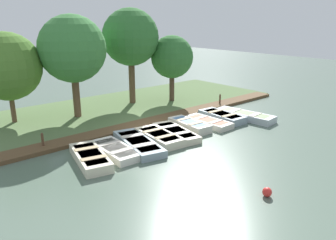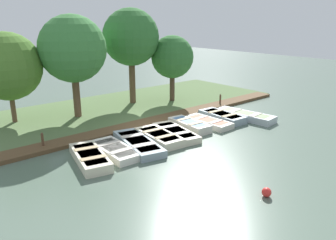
{
  "view_description": "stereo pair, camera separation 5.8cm",
  "coord_description": "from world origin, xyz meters",
  "px_view_note": "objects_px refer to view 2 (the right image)",
  "views": [
    {
      "loc": [
        12.91,
        -10.31,
        5.7
      ],
      "look_at": [
        0.48,
        0.37,
        0.65
      ],
      "focal_mm": 35.0,
      "sensor_mm": 36.0,
      "label": 1
    },
    {
      "loc": [
        12.95,
        -10.26,
        5.7
      ],
      "look_at": [
        0.48,
        0.37,
        0.65
      ],
      "focal_mm": 35.0,
      "sensor_mm": 36.0,
      "label": 2
    }
  ],
  "objects_px": {
    "park_tree_far_left": "(7,66)",
    "park_tree_right": "(172,57)",
    "rowboat_3": "(159,137)",
    "rowboat_7": "(222,116)",
    "rowboat_0": "(90,157)",
    "rowboat_1": "(115,150)",
    "rowboat_4": "(176,132)",
    "buoy": "(267,192)",
    "park_tree_left": "(73,49)",
    "rowboat_5": "(189,125)",
    "mooring_post_near": "(43,141)",
    "mooring_post_far": "(220,100)",
    "rowboat_2": "(138,143)",
    "rowboat_6": "(208,122)",
    "rowboat_8": "(245,116)",
    "park_tree_center": "(131,38)"
  },
  "relations": [
    {
      "from": "rowboat_3",
      "to": "rowboat_7",
      "type": "distance_m",
      "value": 5.03
    },
    {
      "from": "rowboat_6",
      "to": "park_tree_left",
      "type": "height_order",
      "value": "park_tree_left"
    },
    {
      "from": "rowboat_3",
      "to": "rowboat_5",
      "type": "height_order",
      "value": "rowboat_5"
    },
    {
      "from": "rowboat_2",
      "to": "rowboat_7",
      "type": "xyz_separation_m",
      "value": [
        -0.27,
        6.27,
        0.04
      ]
    },
    {
      "from": "rowboat_2",
      "to": "park_tree_right",
      "type": "height_order",
      "value": "park_tree_right"
    },
    {
      "from": "rowboat_6",
      "to": "mooring_post_far",
      "type": "xyz_separation_m",
      "value": [
        -2.43,
        3.83,
        0.24
      ]
    },
    {
      "from": "rowboat_0",
      "to": "mooring_post_near",
      "type": "relative_size",
      "value": 3.94
    },
    {
      "from": "mooring_post_near",
      "to": "mooring_post_far",
      "type": "relative_size",
      "value": 1.0
    },
    {
      "from": "rowboat_4",
      "to": "park_tree_far_left",
      "type": "distance_m",
      "value": 9.71
    },
    {
      "from": "rowboat_2",
      "to": "rowboat_6",
      "type": "xyz_separation_m",
      "value": [
        -0.15,
        4.93,
        -0.01
      ]
    },
    {
      "from": "rowboat_4",
      "to": "rowboat_5",
      "type": "distance_m",
      "value": 1.36
    },
    {
      "from": "rowboat_1",
      "to": "park_tree_center",
      "type": "distance_m",
      "value": 9.68
    },
    {
      "from": "rowboat_0",
      "to": "buoy",
      "type": "bearing_deg",
      "value": 39.45
    },
    {
      "from": "rowboat_4",
      "to": "park_tree_right",
      "type": "distance_m",
      "value": 7.58
    },
    {
      "from": "park_tree_far_left",
      "to": "park_tree_right",
      "type": "bearing_deg",
      "value": 79.43
    },
    {
      "from": "rowboat_6",
      "to": "rowboat_8",
      "type": "distance_m",
      "value": 2.61
    },
    {
      "from": "rowboat_4",
      "to": "rowboat_7",
      "type": "bearing_deg",
      "value": 105.36
    },
    {
      "from": "rowboat_0",
      "to": "rowboat_1",
      "type": "height_order",
      "value": "rowboat_0"
    },
    {
      "from": "mooring_post_near",
      "to": "park_tree_right",
      "type": "xyz_separation_m",
      "value": [
        -2.77,
        10.26,
        2.81
      ]
    },
    {
      "from": "rowboat_3",
      "to": "rowboat_4",
      "type": "distance_m",
      "value": 1.11
    },
    {
      "from": "rowboat_3",
      "to": "park_tree_far_left",
      "type": "height_order",
      "value": "park_tree_far_left"
    },
    {
      "from": "rowboat_2",
      "to": "park_tree_left",
      "type": "relative_size",
      "value": 0.62
    },
    {
      "from": "rowboat_0",
      "to": "rowboat_4",
      "type": "bearing_deg",
      "value": 104.1
    },
    {
      "from": "park_tree_left",
      "to": "rowboat_0",
      "type": "bearing_deg",
      "value": -21.61
    },
    {
      "from": "buoy",
      "to": "park_tree_far_left",
      "type": "bearing_deg",
      "value": -163.79
    },
    {
      "from": "mooring_post_far",
      "to": "buoy",
      "type": "distance_m",
      "value": 12.14
    },
    {
      "from": "rowboat_2",
      "to": "park_tree_center",
      "type": "distance_m",
      "value": 9.02
    },
    {
      "from": "rowboat_1",
      "to": "park_tree_left",
      "type": "xyz_separation_m",
      "value": [
        -5.96,
        1.13,
        3.93
      ]
    },
    {
      "from": "park_tree_right",
      "to": "rowboat_4",
      "type": "bearing_deg",
      "value": -39.68
    },
    {
      "from": "buoy",
      "to": "rowboat_1",
      "type": "bearing_deg",
      "value": -163.57
    },
    {
      "from": "park_tree_left",
      "to": "park_tree_right",
      "type": "height_order",
      "value": "park_tree_left"
    },
    {
      "from": "rowboat_7",
      "to": "park_tree_left",
      "type": "bearing_deg",
      "value": -128.63
    },
    {
      "from": "rowboat_5",
      "to": "park_tree_far_left",
      "type": "relative_size",
      "value": 0.52
    },
    {
      "from": "mooring_post_near",
      "to": "rowboat_1",
      "type": "bearing_deg",
      "value": 40.8
    },
    {
      "from": "park_tree_far_left",
      "to": "buoy",
      "type": "bearing_deg",
      "value": 16.21
    },
    {
      "from": "park_tree_far_left",
      "to": "rowboat_5",
      "type": "bearing_deg",
      "value": 45.5
    },
    {
      "from": "rowboat_3",
      "to": "rowboat_6",
      "type": "distance_m",
      "value": 3.69
    },
    {
      "from": "rowboat_7",
      "to": "buoy",
      "type": "relative_size",
      "value": 9.02
    },
    {
      "from": "rowboat_7",
      "to": "mooring_post_near",
      "type": "bearing_deg",
      "value": -100.24
    },
    {
      "from": "rowboat_0",
      "to": "mooring_post_near",
      "type": "xyz_separation_m",
      "value": [
        -2.66,
        -0.96,
        0.2
      ]
    },
    {
      "from": "rowboat_1",
      "to": "mooring_post_far",
      "type": "xyz_separation_m",
      "value": [
        -2.58,
        10.01,
        0.24
      ]
    },
    {
      "from": "park_tree_center",
      "to": "rowboat_6",
      "type": "bearing_deg",
      "value": 5.7
    },
    {
      "from": "park_tree_far_left",
      "to": "rowboat_6",
      "type": "bearing_deg",
      "value": 49.34
    },
    {
      "from": "rowboat_4",
      "to": "buoy",
      "type": "bearing_deg",
      "value": -3.17
    },
    {
      "from": "rowboat_1",
      "to": "mooring_post_near",
      "type": "height_order",
      "value": "mooring_post_near"
    },
    {
      "from": "mooring_post_far",
      "to": "park_tree_left",
      "type": "xyz_separation_m",
      "value": [
        -3.38,
        -8.88,
        3.69
      ]
    },
    {
      "from": "rowboat_4",
      "to": "buoy",
      "type": "xyz_separation_m",
      "value": [
        6.47,
        -1.7,
        -0.01
      ]
    },
    {
      "from": "rowboat_0",
      "to": "rowboat_3",
      "type": "height_order",
      "value": "rowboat_0"
    },
    {
      "from": "mooring_post_near",
      "to": "mooring_post_far",
      "type": "xyz_separation_m",
      "value": [
        0.0,
        12.23,
        0.0
      ]
    },
    {
      "from": "rowboat_1",
      "to": "park_tree_left",
      "type": "relative_size",
      "value": 0.49
    }
  ]
}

